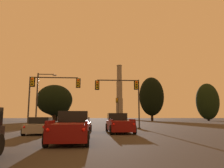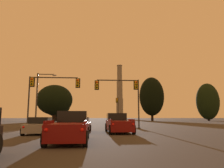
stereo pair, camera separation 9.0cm
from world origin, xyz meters
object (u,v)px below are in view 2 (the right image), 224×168
(pickup_truck_center_lane_second, at_px, (71,128))
(traffic_light_overhead_left, at_px, (46,88))
(sedan_center_lane_front, at_px, (80,125))
(smokestack, at_px, (120,97))
(sedan_left_lane_front, at_px, (40,126))
(street_lamp, at_px, (40,94))
(traffic_light_overhead_right, at_px, (124,91))
(pickup_truck_right_lane_front, at_px, (118,124))
(traffic_light_far_right, at_px, (118,106))

(pickup_truck_center_lane_second, height_order, traffic_light_overhead_left, traffic_light_overhead_left)
(sedan_center_lane_front, height_order, smokestack, smokestack)
(sedan_left_lane_front, height_order, street_lamp, street_lamp)
(sedan_left_lane_front, bearing_deg, sedan_center_lane_front, 20.39)
(sedan_left_lane_front, xyz_separation_m, street_lamp, (-3.01, 11.48, 4.05))
(sedan_left_lane_front, distance_m, traffic_light_overhead_right, 12.34)
(pickup_truck_right_lane_front, bearing_deg, traffic_light_overhead_right, 76.44)
(pickup_truck_center_lane_second, height_order, sedan_left_lane_front, pickup_truck_center_lane_second)
(sedan_center_lane_front, bearing_deg, traffic_light_overhead_left, 128.53)
(pickup_truck_right_lane_front, bearing_deg, traffic_light_far_right, 82.78)
(sedan_left_lane_front, height_order, traffic_light_overhead_left, traffic_light_overhead_left)
(sedan_center_lane_front, distance_m, traffic_light_overhead_right, 9.31)
(traffic_light_far_right, height_order, smokestack, smokestack)
(pickup_truck_center_lane_second, relative_size, traffic_light_far_right, 0.88)
(traffic_light_far_right, bearing_deg, pickup_truck_right_lane_front, -95.66)
(traffic_light_overhead_left, distance_m, smokestack, 141.05)
(sedan_left_lane_front, xyz_separation_m, traffic_light_overhead_right, (8.47, 7.96, 4.13))
(traffic_light_overhead_right, xyz_separation_m, traffic_light_far_right, (1.87, 26.83, -0.69))
(traffic_light_overhead_left, bearing_deg, smokestack, 80.00)
(sedan_center_lane_front, height_order, traffic_light_overhead_left, traffic_light_overhead_left)
(pickup_truck_center_lane_second, bearing_deg, street_lamp, 108.77)
(sedan_center_lane_front, distance_m, pickup_truck_center_lane_second, 7.73)
(pickup_truck_center_lane_second, xyz_separation_m, street_lamp, (-6.37, 17.83, 3.92))
(sedan_center_lane_front, bearing_deg, traffic_light_far_right, 80.04)
(pickup_truck_center_lane_second, xyz_separation_m, sedan_left_lane_front, (-3.36, 6.35, -0.14))
(sedan_center_lane_front, xyz_separation_m, traffic_light_far_right, (6.99, 33.41, 3.44))
(pickup_truck_center_lane_second, distance_m, smokestack, 154.52)
(pickup_truck_center_lane_second, bearing_deg, traffic_light_far_right, 79.47)
(smokestack, bearing_deg, pickup_truck_center_lane_second, -97.37)
(pickup_truck_right_lane_front, relative_size, traffic_light_far_right, 0.89)
(pickup_truck_right_lane_front, distance_m, street_lamp, 15.02)
(sedan_center_lane_front, distance_m, traffic_light_far_right, 34.31)
(traffic_light_overhead_left, bearing_deg, traffic_light_overhead_right, 1.79)
(traffic_light_overhead_right, relative_size, smokestack, 0.15)
(pickup_truck_right_lane_front, xyz_separation_m, sedan_center_lane_front, (-3.64, 0.39, -0.14))
(sedan_left_lane_front, xyz_separation_m, traffic_light_overhead_left, (-1.33, 7.66, 4.29))
(traffic_light_overhead_left, xyz_separation_m, traffic_light_far_right, (11.67, 27.13, -0.86))
(traffic_light_overhead_left, relative_size, street_lamp, 0.84)
(sedan_center_lane_front, bearing_deg, sedan_left_lane_front, -155.85)
(pickup_truck_center_lane_second, bearing_deg, traffic_light_overhead_right, 69.45)
(street_lamp, bearing_deg, traffic_light_overhead_left, -66.24)
(traffic_light_far_right, xyz_separation_m, smokestack, (12.75, 111.32, 12.27))
(smokestack, bearing_deg, traffic_light_far_right, -96.53)
(pickup_truck_right_lane_front, xyz_separation_m, sedan_left_lane_front, (-6.99, -0.98, -0.14))
(sedan_left_lane_front, relative_size, street_lamp, 0.62)
(pickup_truck_right_lane_front, bearing_deg, traffic_light_overhead_left, 139.69)
(traffic_light_overhead_right, xyz_separation_m, smokestack, (14.62, 138.15, 11.58))
(pickup_truck_center_lane_second, distance_m, traffic_light_overhead_left, 15.35)
(pickup_truck_right_lane_front, xyz_separation_m, street_lamp, (-10.00, 10.50, 3.92))
(pickup_truck_center_lane_second, height_order, traffic_light_overhead_right, traffic_light_overhead_right)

